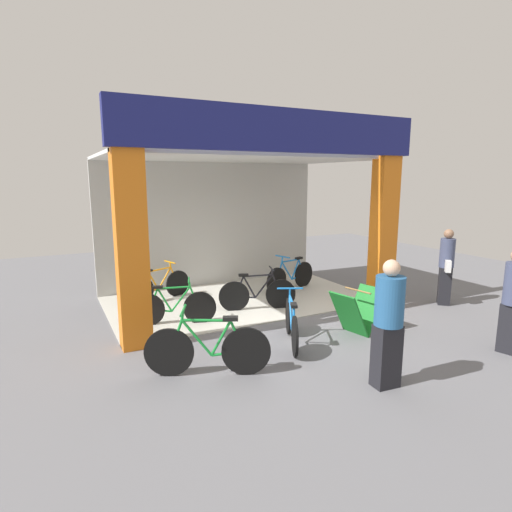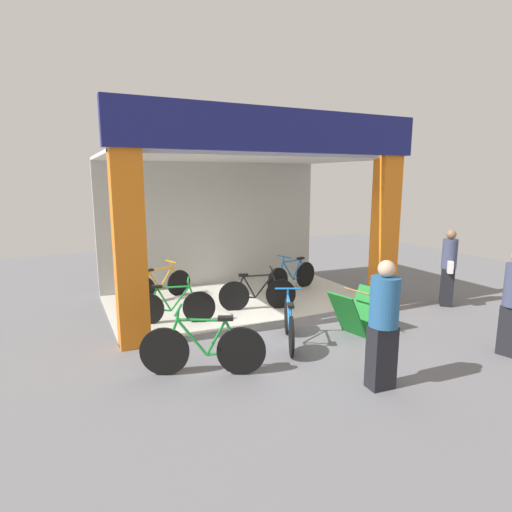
{
  "view_description": "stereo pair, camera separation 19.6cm",
  "coord_description": "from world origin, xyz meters",
  "px_view_note": "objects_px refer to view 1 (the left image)",
  "views": [
    {
      "loc": [
        -3.8,
        -6.66,
        2.72
      ],
      "look_at": [
        0.0,
        0.83,
        1.15
      ],
      "focal_mm": 29.38,
      "sensor_mm": 36.0,
      "label": 1
    },
    {
      "loc": [
        -3.62,
        -6.74,
        2.72
      ],
      "look_at": [
        0.0,
        0.83,
        1.15
      ],
      "focal_mm": 29.38,
      "sensor_mm": 36.0,
      "label": 2
    }
  ],
  "objects_px": {
    "bicycle_inside_0": "(160,286)",
    "pedestrian_0": "(388,322)",
    "bicycle_inside_1": "(291,276)",
    "pedestrian_1": "(446,267)",
    "bicycle_inside_2": "(257,294)",
    "bicycle_parked_1": "(291,323)",
    "bicycle_inside_3": "(174,307)",
    "sandwich_board_sign": "(357,312)",
    "bicycle_parked_0": "(208,349)"
  },
  "relations": [
    {
      "from": "bicycle_inside_1",
      "to": "bicycle_inside_3",
      "type": "xyz_separation_m",
      "value": [
        -3.23,
        -1.1,
        -0.01
      ]
    },
    {
      "from": "bicycle_inside_2",
      "to": "bicycle_parked_0",
      "type": "bearing_deg",
      "value": -130.19
    },
    {
      "from": "bicycle_inside_0",
      "to": "bicycle_parked_0",
      "type": "relative_size",
      "value": 0.92
    },
    {
      "from": "bicycle_parked_0",
      "to": "bicycle_parked_1",
      "type": "bearing_deg",
      "value": 15.24
    },
    {
      "from": "bicycle_inside_0",
      "to": "bicycle_inside_1",
      "type": "bearing_deg",
      "value": -11.15
    },
    {
      "from": "bicycle_inside_0",
      "to": "bicycle_parked_1",
      "type": "bearing_deg",
      "value": -69.33
    },
    {
      "from": "bicycle_inside_1",
      "to": "pedestrian_0",
      "type": "height_order",
      "value": "pedestrian_0"
    },
    {
      "from": "pedestrian_1",
      "to": "sandwich_board_sign",
      "type": "bearing_deg",
      "value": -169.88
    },
    {
      "from": "bicycle_inside_2",
      "to": "bicycle_parked_1",
      "type": "distance_m",
      "value": 1.89
    },
    {
      "from": "bicycle_inside_0",
      "to": "pedestrian_0",
      "type": "relative_size",
      "value": 0.87
    },
    {
      "from": "bicycle_parked_1",
      "to": "pedestrian_1",
      "type": "bearing_deg",
      "value": 5.44
    },
    {
      "from": "bicycle_parked_0",
      "to": "sandwich_board_sign",
      "type": "xyz_separation_m",
      "value": [
        2.9,
        0.33,
        0.01
      ]
    },
    {
      "from": "bicycle_parked_0",
      "to": "bicycle_parked_1",
      "type": "relative_size",
      "value": 1.1
    },
    {
      "from": "bicycle_inside_1",
      "to": "sandwich_board_sign",
      "type": "height_order",
      "value": "bicycle_inside_1"
    },
    {
      "from": "pedestrian_0",
      "to": "bicycle_inside_0",
      "type": "bearing_deg",
      "value": 107.52
    },
    {
      "from": "sandwich_board_sign",
      "to": "pedestrian_0",
      "type": "bearing_deg",
      "value": -118.92
    },
    {
      "from": "pedestrian_0",
      "to": "bicycle_parked_0",
      "type": "bearing_deg",
      "value": 145.71
    },
    {
      "from": "bicycle_parked_1",
      "to": "pedestrian_0",
      "type": "distance_m",
      "value": 1.9
    },
    {
      "from": "bicycle_inside_1",
      "to": "bicycle_parked_1",
      "type": "relative_size",
      "value": 1.07
    },
    {
      "from": "bicycle_inside_0",
      "to": "bicycle_inside_3",
      "type": "bearing_deg",
      "value": -95.52
    },
    {
      "from": "bicycle_inside_3",
      "to": "bicycle_parked_0",
      "type": "relative_size",
      "value": 0.93
    },
    {
      "from": "bicycle_parked_1",
      "to": "pedestrian_0",
      "type": "bearing_deg",
      "value": -78.93
    },
    {
      "from": "bicycle_inside_1",
      "to": "bicycle_parked_1",
      "type": "height_order",
      "value": "bicycle_inside_1"
    },
    {
      "from": "bicycle_inside_0",
      "to": "sandwich_board_sign",
      "type": "bearing_deg",
      "value": -54.26
    },
    {
      "from": "pedestrian_1",
      "to": "bicycle_inside_2",
      "type": "bearing_deg",
      "value": 159.01
    },
    {
      "from": "bicycle_parked_1",
      "to": "sandwich_board_sign",
      "type": "relative_size",
      "value": 1.49
    },
    {
      "from": "pedestrian_0",
      "to": "bicycle_parked_1",
      "type": "bearing_deg",
      "value": 101.07
    },
    {
      "from": "bicycle_inside_2",
      "to": "pedestrian_0",
      "type": "bearing_deg",
      "value": -89.48
    },
    {
      "from": "bicycle_inside_1",
      "to": "sandwich_board_sign",
      "type": "distance_m",
      "value": 3.03
    },
    {
      "from": "bicycle_inside_0",
      "to": "bicycle_inside_2",
      "type": "bearing_deg",
      "value": -44.84
    },
    {
      "from": "bicycle_parked_1",
      "to": "sandwich_board_sign",
      "type": "xyz_separation_m",
      "value": [
        1.28,
        -0.12,
        0.05
      ]
    },
    {
      "from": "bicycle_parked_0",
      "to": "bicycle_inside_3",
      "type": "bearing_deg",
      "value": 86.17
    },
    {
      "from": "sandwich_board_sign",
      "to": "bicycle_inside_1",
      "type": "bearing_deg",
      "value": 80.93
    },
    {
      "from": "bicycle_inside_2",
      "to": "bicycle_inside_3",
      "type": "distance_m",
      "value": 1.8
    },
    {
      "from": "bicycle_inside_1",
      "to": "bicycle_parked_0",
      "type": "relative_size",
      "value": 0.98
    },
    {
      "from": "pedestrian_1",
      "to": "bicycle_parked_0",
      "type": "bearing_deg",
      "value": -171.74
    },
    {
      "from": "bicycle_parked_1",
      "to": "pedestrian_1",
      "type": "relative_size",
      "value": 0.89
    },
    {
      "from": "bicycle_inside_1",
      "to": "bicycle_inside_2",
      "type": "relative_size",
      "value": 1.01
    },
    {
      "from": "pedestrian_1",
      "to": "bicycle_inside_0",
      "type": "bearing_deg",
      "value": 150.47
    },
    {
      "from": "sandwich_board_sign",
      "to": "pedestrian_1",
      "type": "relative_size",
      "value": 0.6
    },
    {
      "from": "bicycle_inside_3",
      "to": "bicycle_parked_1",
      "type": "distance_m",
      "value": 2.32
    },
    {
      "from": "bicycle_inside_3",
      "to": "sandwich_board_sign",
      "type": "xyz_separation_m",
      "value": [
        2.75,
        -1.9,
        0.05
      ]
    },
    {
      "from": "sandwich_board_sign",
      "to": "pedestrian_1",
      "type": "bearing_deg",
      "value": 10.12
    },
    {
      "from": "bicycle_inside_2",
      "to": "pedestrian_0",
      "type": "xyz_separation_m",
      "value": [
        0.03,
        -3.65,
        0.54
      ]
    },
    {
      "from": "bicycle_inside_1",
      "to": "pedestrian_1",
      "type": "xyz_separation_m",
      "value": [
        2.39,
        -2.48,
        0.48
      ]
    },
    {
      "from": "bicycle_parked_0",
      "to": "pedestrian_1",
      "type": "height_order",
      "value": "pedestrian_1"
    },
    {
      "from": "bicycle_inside_0",
      "to": "pedestrian_0",
      "type": "bearing_deg",
      "value": -72.48
    },
    {
      "from": "bicycle_inside_2",
      "to": "bicycle_parked_1",
      "type": "height_order",
      "value": "bicycle_inside_2"
    },
    {
      "from": "bicycle_inside_1",
      "to": "bicycle_inside_2",
      "type": "height_order",
      "value": "bicycle_inside_1"
    },
    {
      "from": "bicycle_inside_0",
      "to": "sandwich_board_sign",
      "type": "xyz_separation_m",
      "value": [
        2.59,
        -3.6,
        0.06
      ]
    }
  ]
}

